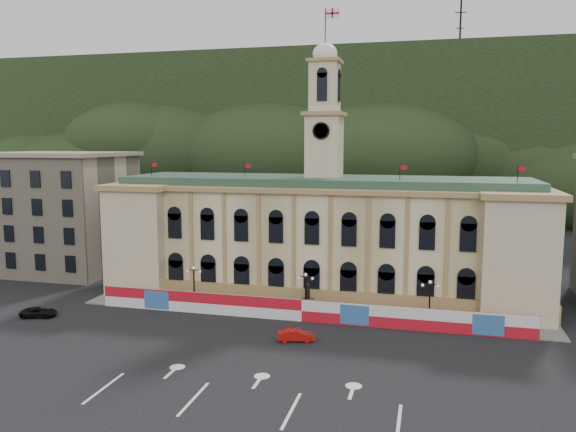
% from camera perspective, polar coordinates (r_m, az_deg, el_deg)
% --- Properties ---
extents(ground, '(260.00, 260.00, 0.00)m').
position_cam_1_polar(ground, '(51.21, -2.49, -15.72)').
color(ground, black).
rests_on(ground, ground).
extents(lane_markings, '(26.00, 10.00, 0.02)m').
position_cam_1_polar(lane_markings, '(46.87, -4.34, -18.04)').
color(lane_markings, white).
rests_on(lane_markings, ground).
extents(hill_ridge, '(230.00, 80.00, 64.00)m').
position_cam_1_polar(hill_ridge, '(167.56, 9.69, 7.21)').
color(hill_ridge, black).
rests_on(hill_ridge, ground).
extents(city_hall, '(56.20, 17.60, 37.10)m').
position_cam_1_polar(city_hall, '(74.94, 3.58, -1.96)').
color(city_hall, beige).
rests_on(city_hall, ground).
extents(side_building_left, '(21.00, 17.00, 18.60)m').
position_cam_1_polar(side_building_left, '(95.37, -22.30, 0.43)').
color(side_building_left, '#B4A68B').
rests_on(side_building_left, ground).
extents(hoarding_fence, '(50.00, 0.44, 2.50)m').
position_cam_1_polar(hoarding_fence, '(64.46, 1.47, -9.57)').
color(hoarding_fence, red).
rests_on(hoarding_fence, ground).
extents(pavement, '(56.00, 5.50, 0.16)m').
position_cam_1_polar(pavement, '(67.32, 1.93, -9.86)').
color(pavement, slate).
rests_on(pavement, ground).
extents(statue, '(1.40, 1.40, 3.72)m').
position_cam_1_polar(statue, '(67.23, 1.98, -8.90)').
color(statue, '#595651').
rests_on(statue, ground).
extents(lamp_left, '(1.96, 0.44, 5.15)m').
position_cam_1_polar(lamp_left, '(70.04, -9.53, -6.73)').
color(lamp_left, black).
rests_on(lamp_left, ground).
extents(lamp_center, '(1.96, 0.44, 5.15)m').
position_cam_1_polar(lamp_center, '(65.78, 1.80, -7.57)').
color(lamp_center, black).
rests_on(lamp_center, ground).
extents(lamp_right, '(1.96, 0.44, 5.15)m').
position_cam_1_polar(lamp_right, '(64.34, 14.20, -8.14)').
color(lamp_right, black).
rests_on(lamp_right, ground).
extents(red_sedan, '(3.22, 4.49, 1.26)m').
position_cam_1_polar(red_sedan, '(58.58, 0.82, -11.99)').
color(red_sedan, '#AB110C').
rests_on(red_sedan, ground).
extents(black_suv, '(4.01, 5.06, 1.13)m').
position_cam_1_polar(black_suv, '(72.17, -24.00, -8.92)').
color(black_suv, black).
rests_on(black_suv, ground).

